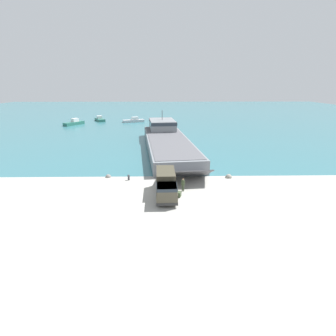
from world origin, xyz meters
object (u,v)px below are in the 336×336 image
military_truck (166,184)px  moored_boat_b (134,120)px  soldier_on_ramp (183,184)px  moored_boat_a (74,123)px  moored_boat_c (100,119)px  mooring_bollard (129,177)px  landing_craft (167,140)px  cargo_crate (178,194)px

military_truck → moored_boat_b: 69.40m
soldier_on_ramp → moored_boat_a: moored_boat_a is taller
moored_boat_c → soldier_on_ramp: bearing=83.1°
soldier_on_ramp → mooring_bollard: soldier_on_ramp is taller
landing_craft → military_truck: 27.00m
landing_craft → soldier_on_ramp: 25.72m
soldier_on_ramp → mooring_bollard: bearing=-101.8°
military_truck → mooring_bollard: 8.01m
cargo_crate → soldier_on_ramp: bearing=67.8°
moored_boat_b → mooring_bollard: size_ratio=9.78×
military_truck → soldier_on_ramp: 2.71m
military_truck → mooring_bollard: size_ratio=9.04×
moored_boat_a → cargo_crate: 70.30m
soldier_on_ramp → mooring_bollard: 8.96m
cargo_crate → moored_boat_b: bearing=100.7°
mooring_bollard → moored_boat_c: bearing=106.4°
moored_boat_a → moored_boat_b: moored_boat_a is taller
moored_boat_a → landing_craft: bearing=164.7°
military_truck → soldier_on_ramp: (2.30, 1.35, -0.51)m
landing_craft → mooring_bollard: bearing=-111.6°
military_truck → cargo_crate: (1.56, -0.45, -1.22)m
soldier_on_ramp → cargo_crate: 2.07m
military_truck → moored_boat_a: size_ratio=0.99×
soldier_on_ramp → moored_boat_c: bearing=-141.4°
landing_craft → mooring_bollard: (-5.96, -21.28, -1.31)m
soldier_on_ramp → cargo_crate: (-0.73, -1.80, -0.71)m
soldier_on_ramp → moored_boat_b: 68.48m
landing_craft → moored_boat_c: (-25.34, 44.69, -1.12)m
landing_craft → moored_boat_c: 51.38m
soldier_on_ramp → cargo_crate: size_ratio=2.27×
landing_craft → moored_boat_b: (-11.85, 41.45, -1.14)m
landing_craft → military_truck: (-0.45, -27.00, -0.23)m
cargo_crate → landing_craft: bearing=92.3°
landing_craft → mooring_bollard: size_ratio=48.08×
moored_boat_a → cargo_crate: bearing=150.0°
military_truck → moored_boat_a: bearing=-154.3°
landing_craft → moored_boat_b: bearing=100.0°
moored_boat_b → cargo_crate: size_ratio=10.46×
moored_boat_b → soldier_on_ramp: bearing=172.1°
landing_craft → military_truck: bearing=-96.9°
landing_craft → cargo_crate: 27.51m
landing_craft → military_truck: size_ratio=5.32×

